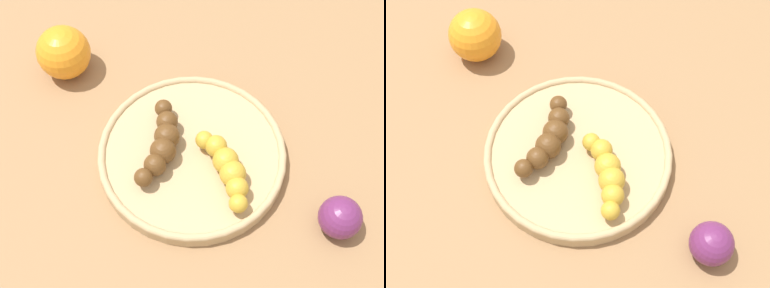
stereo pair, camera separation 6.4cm
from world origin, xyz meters
The scene contains 6 objects.
ground_plane centered at (0.00, 0.00, 0.00)m, with size 2.40×2.40×0.00m, color #936D47.
fruit_bowl centered at (0.00, 0.00, 0.01)m, with size 0.24×0.24×0.02m.
banana_spotted centered at (-0.04, 0.03, 0.04)m, with size 0.07×0.11×0.03m.
banana_overripe centered at (0.04, 0.00, 0.04)m, with size 0.05×0.13×0.03m.
plum_purple centered at (-0.18, 0.08, 0.03)m, with size 0.05×0.05×0.05m, color #662659.
orange_fruit centered at (0.19, -0.14, 0.04)m, with size 0.08×0.08×0.08m, color orange.
Camera 2 is at (-0.08, 0.32, 0.59)m, focal length 48.02 mm.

